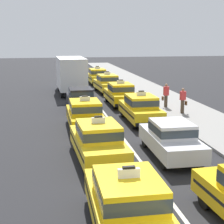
% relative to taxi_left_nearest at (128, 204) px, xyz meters
% --- Properties ---
extents(lane_stripe_left_right, '(0.14, 80.00, 0.01)m').
position_rel_taxi_left_nearest_xyz_m(lane_stripe_left_right, '(1.79, 18.08, -0.87)').
color(lane_stripe_left_right, silver).
rests_on(lane_stripe_left_right, ground).
extents(sidewalk_curb, '(4.00, 90.00, 0.15)m').
position_rel_taxi_left_nearest_xyz_m(sidewalk_curb, '(7.39, 13.08, -0.80)').
color(sidewalk_curb, gray).
rests_on(sidewalk_curb, ground).
extents(taxi_left_nearest, '(1.86, 4.58, 1.96)m').
position_rel_taxi_left_nearest_xyz_m(taxi_left_nearest, '(0.00, 0.00, 0.00)').
color(taxi_left_nearest, black).
rests_on(taxi_left_nearest, ground).
extents(taxi_left_second, '(2.03, 4.64, 1.96)m').
position_rel_taxi_left_nearest_xyz_m(taxi_left_second, '(0.04, 5.72, 0.00)').
color(taxi_left_second, black).
rests_on(taxi_left_second, ground).
extents(taxi_left_third, '(1.85, 4.57, 1.96)m').
position_rel_taxi_left_nearest_xyz_m(taxi_left_third, '(0.04, 10.83, 0.00)').
color(taxi_left_third, black).
rests_on(taxi_left_third, ground).
extents(sedan_left_fourth, '(1.79, 4.31, 1.58)m').
position_rel_taxi_left_nearest_xyz_m(sedan_left_fourth, '(0.30, 16.06, -0.03)').
color(sedan_left_fourth, black).
rests_on(sedan_left_fourth, ground).
extents(box_truck_left_fifth, '(2.46, 7.02, 3.27)m').
position_rel_taxi_left_nearest_xyz_m(box_truck_left_fifth, '(0.11, 23.88, 0.90)').
color(box_truck_left_fifth, black).
rests_on(box_truck_left_fifth, ground).
extents(sedan_right_second, '(1.80, 4.32, 1.58)m').
position_rel_taxi_left_nearest_xyz_m(sedan_right_second, '(3.22, 5.66, -0.03)').
color(sedan_right_second, black).
rests_on(sedan_right_second, ground).
extents(taxi_right_third, '(1.84, 4.57, 1.96)m').
position_rel_taxi_left_nearest_xyz_m(taxi_right_third, '(3.53, 11.95, 0.00)').
color(taxi_right_third, black).
rests_on(taxi_right_third, ground).
extents(taxi_right_fourth, '(1.86, 4.58, 1.96)m').
position_rel_taxi_left_nearest_xyz_m(taxi_right_fourth, '(3.43, 17.48, 0.00)').
color(taxi_right_fourth, black).
rests_on(taxi_right_fourth, ground).
extents(taxi_right_fifth, '(2.05, 4.65, 1.96)m').
position_rel_taxi_left_nearest_xyz_m(taxi_right_fifth, '(3.46, 23.68, 0.00)').
color(taxi_right_fifth, black).
rests_on(taxi_right_fifth, ground).
extents(taxi_right_sixth, '(1.88, 4.58, 1.96)m').
position_rel_taxi_left_nearest_xyz_m(taxi_right_sixth, '(3.37, 29.60, 0.00)').
color(taxi_right_sixth, black).
rests_on(taxi_right_sixth, ground).
extents(pedestrian_mid_block, '(0.47, 0.24, 1.69)m').
position_rel_taxi_left_nearest_xyz_m(pedestrian_mid_block, '(6.31, 15.41, 0.12)').
color(pedestrian_mid_block, '#473828').
rests_on(pedestrian_mid_block, sidewalk_curb).
extents(pedestrian_by_storefront, '(0.47, 0.24, 1.66)m').
position_rel_taxi_left_nearest_xyz_m(pedestrian_by_storefront, '(6.76, 13.32, 0.10)').
color(pedestrian_by_storefront, '#473828').
rests_on(pedestrian_by_storefront, sidewalk_curb).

